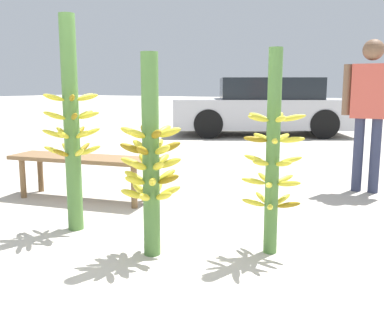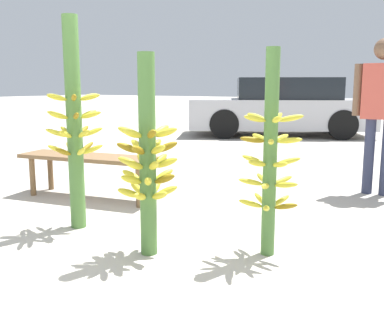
{
  "view_description": "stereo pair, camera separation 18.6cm",
  "coord_description": "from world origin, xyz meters",
  "px_view_note": "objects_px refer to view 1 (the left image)",
  "views": [
    {
      "loc": [
        1.63,
        -2.3,
        1.17
      ],
      "look_at": [
        0.11,
        0.6,
        0.63
      ],
      "focal_mm": 40.0,
      "sensor_mm": 36.0,
      "label": 1
    },
    {
      "loc": [
        1.79,
        -2.21,
        1.17
      ],
      "look_at": [
        0.11,
        0.6,
        0.63
      ],
      "focal_mm": 40.0,
      "sensor_mm": 36.0,
      "label": 2
    }
  ],
  "objects_px": {
    "banana_stalk_left": "(72,125)",
    "banana_stalk_right": "(273,156)",
    "banana_stalk_center": "(151,159)",
    "market_bench": "(83,162)",
    "parked_car": "(263,107)",
    "vendor_person": "(370,102)"
  },
  "relations": [
    {
      "from": "banana_stalk_left",
      "to": "banana_stalk_center",
      "type": "distance_m",
      "value": 0.88
    },
    {
      "from": "banana_stalk_left",
      "to": "banana_stalk_right",
      "type": "xyz_separation_m",
      "value": [
        1.57,
        0.26,
        -0.16
      ]
    },
    {
      "from": "banana_stalk_left",
      "to": "vendor_person",
      "type": "xyz_separation_m",
      "value": [
        1.97,
        2.45,
        0.14
      ]
    },
    {
      "from": "market_bench",
      "to": "parked_car",
      "type": "height_order",
      "value": "parked_car"
    },
    {
      "from": "banana_stalk_center",
      "to": "parked_car",
      "type": "xyz_separation_m",
      "value": [
        -1.7,
        7.53,
        -0.02
      ]
    },
    {
      "from": "parked_car",
      "to": "vendor_person",
      "type": "bearing_deg",
      "value": -176.48
    },
    {
      "from": "banana_stalk_center",
      "to": "parked_car",
      "type": "distance_m",
      "value": 7.72
    },
    {
      "from": "banana_stalk_center",
      "to": "banana_stalk_right",
      "type": "bearing_deg",
      "value": 30.08
    },
    {
      "from": "banana_stalk_left",
      "to": "vendor_person",
      "type": "bearing_deg",
      "value": 51.29
    },
    {
      "from": "banana_stalk_right",
      "to": "parked_car",
      "type": "distance_m",
      "value": 7.51
    },
    {
      "from": "banana_stalk_center",
      "to": "market_bench",
      "type": "distance_m",
      "value": 1.73
    },
    {
      "from": "banana_stalk_left",
      "to": "vendor_person",
      "type": "distance_m",
      "value": 3.15
    },
    {
      "from": "banana_stalk_left",
      "to": "banana_stalk_right",
      "type": "bearing_deg",
      "value": 9.31
    },
    {
      "from": "parked_car",
      "to": "market_bench",
      "type": "bearing_deg",
      "value": 156.0
    },
    {
      "from": "market_bench",
      "to": "parked_car",
      "type": "xyz_separation_m",
      "value": [
        -0.26,
        6.61,
        0.27
      ]
    },
    {
      "from": "banana_stalk_right",
      "to": "banana_stalk_left",
      "type": "bearing_deg",
      "value": -170.69
    },
    {
      "from": "banana_stalk_left",
      "to": "vendor_person",
      "type": "relative_size",
      "value": 1.04
    },
    {
      "from": "banana_stalk_right",
      "to": "market_bench",
      "type": "distance_m",
      "value": 2.23
    },
    {
      "from": "market_bench",
      "to": "banana_stalk_center",
      "type": "bearing_deg",
      "value": -42.67
    },
    {
      "from": "banana_stalk_left",
      "to": "parked_car",
      "type": "distance_m",
      "value": 7.42
    },
    {
      "from": "vendor_person",
      "to": "parked_car",
      "type": "relative_size",
      "value": 0.37
    },
    {
      "from": "parked_car",
      "to": "banana_stalk_right",
      "type": "bearing_deg",
      "value": 172.49
    }
  ]
}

